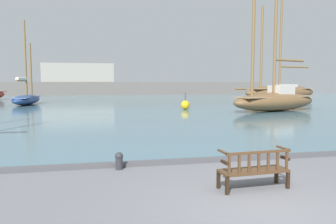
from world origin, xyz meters
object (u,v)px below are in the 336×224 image
(mooring_bollard, at_px, (119,160))
(channel_buoy, at_px, (185,105))
(sailboat_mid_port, at_px, (26,98))
(sailboat_far_port, at_px, (275,98))
(park_bench, at_px, (254,169))
(sailboat_nearest_starboard, at_px, (281,91))

(mooring_bollard, height_order, channel_buoy, channel_buoy)
(sailboat_mid_port, height_order, mooring_bollard, sailboat_mid_port)
(sailboat_mid_port, relative_size, sailboat_far_port, 0.69)
(park_bench, distance_m, sailboat_far_port, 21.11)
(sailboat_mid_port, bearing_deg, mooring_bollard, -73.92)
(sailboat_mid_port, height_order, channel_buoy, sailboat_mid_port)
(sailboat_mid_port, xyz_separation_m, channel_buoy, (15.06, -9.60, -0.33))
(channel_buoy, bearing_deg, park_bench, -100.69)
(sailboat_mid_port, height_order, sailboat_far_port, sailboat_far_port)
(mooring_bollard, xyz_separation_m, channel_buoy, (6.90, 18.71, 0.20))
(sailboat_nearest_starboard, bearing_deg, channel_buoy, -144.30)
(channel_buoy, bearing_deg, mooring_bollard, -110.23)
(channel_buoy, bearing_deg, sailboat_mid_port, 147.48)
(park_bench, relative_size, sailboat_far_port, 0.13)
(sailboat_mid_port, distance_m, channel_buoy, 17.86)
(park_bench, distance_m, mooring_bollard, 3.75)
(park_bench, bearing_deg, sailboat_mid_port, 109.87)
(park_bench, bearing_deg, sailboat_nearest_starboard, 58.31)
(park_bench, distance_m, sailboat_nearest_starboard, 38.47)
(sailboat_far_port, xyz_separation_m, channel_buoy, (-6.96, 3.02, -0.65))
(sailboat_nearest_starboard, height_order, mooring_bollard, sailboat_nearest_starboard)
(park_bench, height_order, sailboat_mid_port, sailboat_mid_port)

